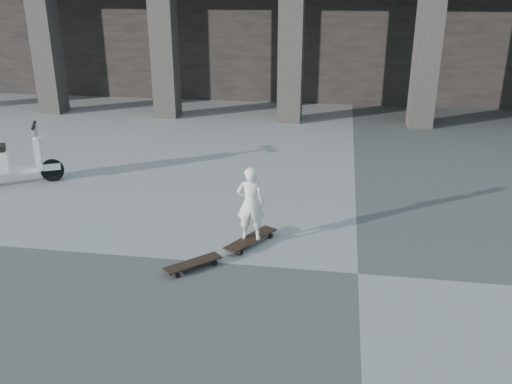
# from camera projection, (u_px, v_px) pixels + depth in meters

# --- Properties ---
(ground) EXTENTS (90.00, 90.00, 0.00)m
(ground) POSITION_uv_depth(u_px,v_px,m) (358.00, 274.00, 7.31)
(ground) COLOR #474744
(ground) RESTS_ON ground
(colonnade) EXTENTS (28.00, 8.82, 6.00)m
(colonnade) POSITION_uv_depth(u_px,v_px,m) (357.00, 2.00, 18.90)
(colonnade) COLOR black
(colonnade) RESTS_ON ground
(longboard) EXTENTS (0.70, 0.99, 0.10)m
(longboard) POSITION_uv_depth(u_px,v_px,m) (251.00, 239.00, 8.11)
(longboard) COLOR black
(longboard) RESTS_ON ground
(skateboard_spare) EXTENTS (0.73, 0.73, 0.10)m
(skateboard_spare) POSITION_uv_depth(u_px,v_px,m) (193.00, 264.00, 7.41)
(skateboard_spare) COLOR black
(skateboard_spare) RESTS_ON ground
(child) EXTENTS (0.42, 0.29, 1.12)m
(child) POSITION_uv_depth(u_px,v_px,m) (251.00, 204.00, 7.90)
(child) COLOR silver
(child) RESTS_ON longboard
(scooter) EXTENTS (1.56, 0.95, 1.17)m
(scooter) POSITION_uv_depth(u_px,v_px,m) (0.00, 163.00, 10.32)
(scooter) COLOR black
(scooter) RESTS_ON ground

